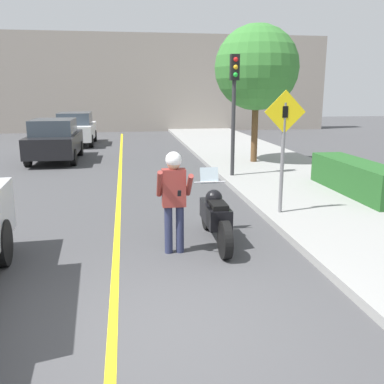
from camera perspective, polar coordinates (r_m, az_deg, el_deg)
ground_plane at (r=5.44m, az=-3.91°, el=-17.45°), size 80.00×80.00×0.00m
sidewalk_curb at (r=10.44m, az=21.24°, el=-2.59°), size 4.40×44.00×0.15m
road_center_line at (r=11.01m, az=-9.76°, el=-1.43°), size 0.12×36.00×0.01m
building_backdrop at (r=30.66m, az=-8.39°, el=14.15°), size 28.00×1.20×6.54m
motorcycle at (r=7.98m, az=3.12°, el=-3.16°), size 0.62×2.27×1.31m
person_biker at (r=7.29m, az=-2.43°, el=0.08°), size 0.59×0.48×1.79m
crossing_sign at (r=9.40m, az=12.10°, el=6.74°), size 0.91×0.08×2.65m
traffic_light at (r=13.45m, az=5.64°, el=13.05°), size 0.26×0.30×3.69m
hedge_row at (r=12.02m, az=21.14°, el=1.82°), size 0.90×3.64×0.83m
street_tree at (r=16.31m, az=8.62°, el=16.04°), size 3.06×3.06×4.98m
parked_car_black at (r=18.15m, az=-17.82°, el=6.65°), size 1.88×4.20×1.68m
parked_car_white at (r=23.38m, az=-15.21°, el=8.19°), size 1.88×4.20×1.68m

